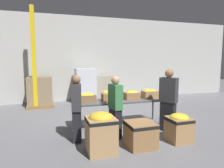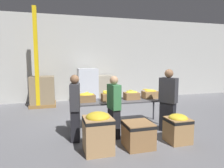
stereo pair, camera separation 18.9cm
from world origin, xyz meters
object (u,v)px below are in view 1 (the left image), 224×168
(volunteer_1, at_px, (168,101))
(donation_bin_1, at_px, (140,133))
(banana_box_3, at_px, (150,94))
(pallet_stack_2, at_px, (85,86))
(volunteer_2, at_px, (115,107))
(banana_box_2, at_px, (132,95))
(volunteer_0, at_px, (77,109))
(donation_bin_0, at_px, (101,131))
(pallet_stack_1, at_px, (103,89))
(banana_box_1, at_px, (110,96))
(banana_box_0, at_px, (86,97))
(pallet_stack_0, at_px, (40,92))
(donation_bin_2, at_px, (179,127))
(support_pillar, at_px, (34,58))
(sorting_table, at_px, (120,102))

(volunteer_1, distance_m, donation_bin_1, 1.46)
(banana_box_3, xyz_separation_m, pallet_stack_2, (-1.39, 3.49, -0.14))
(volunteer_2, distance_m, pallet_stack_2, 4.32)
(banana_box_2, distance_m, volunteer_0, 1.86)
(donation_bin_0, bearing_deg, pallet_stack_1, 74.65)
(pallet_stack_1, bearing_deg, banana_box_2, -91.33)
(banana_box_1, distance_m, donation_bin_0, 1.61)
(banana_box_1, xyz_separation_m, volunteer_1, (1.45, -0.71, -0.09))
(banana_box_0, xyz_separation_m, pallet_stack_0, (-1.35, 3.39, -0.29))
(donation_bin_2, height_order, support_pillar, support_pillar)
(sorting_table, xyz_separation_m, banana_box_1, (-0.35, -0.06, 0.20))
(volunteer_2, bearing_deg, banana_box_1, -14.13)
(banana_box_2, height_order, pallet_stack_1, pallet_stack_1)
(volunteer_0, bearing_deg, banana_box_2, -57.08)
(volunteer_0, distance_m, donation_bin_0, 0.92)
(banana_box_2, relative_size, support_pillar, 0.11)
(banana_box_1, bearing_deg, volunteer_2, -95.73)
(volunteer_0, bearing_deg, banana_box_0, -16.68)
(banana_box_1, relative_size, pallet_stack_1, 0.35)
(volunteer_0, height_order, volunteer_1, volunteer_1)
(donation_bin_2, bearing_deg, support_pillar, 127.77)
(banana_box_2, relative_size, volunteer_0, 0.27)
(pallet_stack_2, bearing_deg, pallet_stack_1, 8.32)
(pallet_stack_0, height_order, pallet_stack_2, pallet_stack_2)
(donation_bin_1, relative_size, pallet_stack_1, 0.49)
(sorting_table, bearing_deg, volunteer_2, -117.95)
(pallet_stack_2, bearing_deg, support_pillar, -165.34)
(banana_box_2, xyz_separation_m, volunteer_1, (0.74, -0.78, -0.07))
(sorting_table, xyz_separation_m, banana_box_2, (0.36, 0.01, 0.18))
(sorting_table, relative_size, pallet_stack_0, 2.10)
(volunteer_0, distance_m, support_pillar, 4.05)
(donation_bin_2, bearing_deg, volunteer_2, 153.59)
(banana_box_3, relative_size, donation_bin_1, 0.77)
(donation_bin_0, relative_size, pallet_stack_0, 0.68)
(volunteer_2, bearing_deg, volunteer_1, -97.46)
(banana_box_3, relative_size, volunteer_1, 0.28)
(pallet_stack_1, relative_size, pallet_stack_2, 0.78)
(banana_box_1, bearing_deg, pallet_stack_1, 78.00)
(banana_box_0, xyz_separation_m, pallet_stack_2, (0.58, 3.51, -0.14))
(banana_box_0, bearing_deg, volunteer_2, -54.41)
(banana_box_2, xyz_separation_m, banana_box_3, (0.62, 0.03, 0.00))
(sorting_table, height_order, donation_bin_1, sorting_table)
(banana_box_3, height_order, donation_bin_0, banana_box_3)
(sorting_table, relative_size, volunteer_2, 1.71)
(volunteer_0, height_order, donation_bin_0, volunteer_0)
(sorting_table, relative_size, volunteer_0, 1.66)
(volunteer_2, bearing_deg, pallet_stack_0, 16.22)
(donation_bin_0, bearing_deg, pallet_stack_2, 83.71)
(banana_box_2, bearing_deg, pallet_stack_2, 102.37)
(volunteer_1, bearing_deg, banana_box_3, -25.42)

